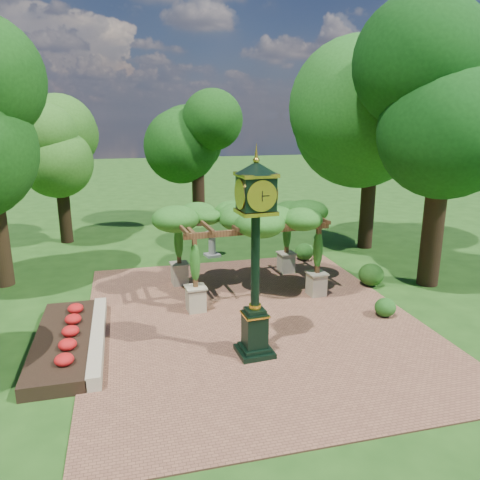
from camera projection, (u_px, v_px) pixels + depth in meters
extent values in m
plane|color=#1E4714|center=(261.00, 334.00, 13.71)|extent=(120.00, 120.00, 0.00)
cube|color=brown|center=(252.00, 319.00, 14.64)|extent=(10.00, 12.00, 0.04)
cube|color=#C6B793|center=(98.00, 337.00, 13.04)|extent=(0.35, 5.00, 0.40)
cube|color=red|center=(64.00, 342.00, 12.83)|extent=(1.50, 5.00, 0.36)
cube|color=black|center=(255.00, 351.00, 12.47)|extent=(0.97, 0.97, 0.14)
cube|color=black|center=(255.00, 330.00, 12.31)|extent=(0.61, 0.61, 1.02)
cube|color=gold|center=(255.00, 314.00, 12.19)|extent=(0.68, 0.68, 0.05)
cylinder|color=black|center=(255.00, 260.00, 11.81)|extent=(0.24, 0.24, 2.62)
cube|color=black|center=(256.00, 193.00, 11.37)|extent=(0.85, 0.85, 0.80)
cylinder|color=white|center=(262.00, 196.00, 10.99)|extent=(0.68, 0.08, 0.68)
cone|color=black|center=(256.00, 168.00, 11.21)|extent=(1.10, 1.10, 0.28)
sphere|color=gold|center=(256.00, 160.00, 11.16)|extent=(0.16, 0.16, 0.16)
cube|color=tan|center=(196.00, 299.00, 15.15)|extent=(0.61, 0.61, 0.78)
cube|color=brown|center=(195.00, 263.00, 14.83)|extent=(0.15, 0.15, 1.61)
cube|color=tan|center=(316.00, 284.00, 16.49)|extent=(0.61, 0.61, 0.78)
cube|color=brown|center=(318.00, 250.00, 16.17)|extent=(0.15, 0.15, 1.61)
cube|color=tan|center=(180.00, 274.00, 17.54)|extent=(0.61, 0.61, 0.78)
cube|color=brown|center=(179.00, 242.00, 17.22)|extent=(0.15, 0.15, 1.61)
cube|color=tan|center=(286.00, 263.00, 18.89)|extent=(0.61, 0.61, 0.78)
cube|color=brown|center=(287.00, 233.00, 18.56)|extent=(0.15, 0.15, 1.61)
cube|color=brown|center=(259.00, 231.00, 15.27)|extent=(5.05, 0.52, 0.19)
cube|color=brown|center=(235.00, 215.00, 17.67)|extent=(5.05, 0.52, 0.19)
ellipsoid|color=#26611B|center=(246.00, 216.00, 16.41)|extent=(5.29, 3.52, 0.87)
cube|color=#97978F|center=(212.00, 255.00, 21.23)|extent=(0.74, 0.74, 0.11)
cylinder|color=#97978F|center=(212.00, 244.00, 21.10)|extent=(0.38, 0.38, 1.03)
cylinder|color=#97978F|center=(212.00, 233.00, 20.96)|extent=(0.70, 0.70, 0.06)
ellipsoid|color=#1E5117|center=(385.00, 307.00, 14.74)|extent=(0.76, 0.76, 0.59)
ellipsoid|color=#1F4A15|center=(371.00, 275.00, 17.41)|extent=(1.01, 1.01, 0.83)
ellipsoid|color=#255D1A|center=(304.00, 252.00, 20.51)|extent=(1.09, 1.09, 0.74)
cylinder|color=black|center=(65.00, 215.00, 23.29)|extent=(0.60, 0.60, 2.76)
ellipsoid|color=#2C5E1A|center=(58.00, 142.00, 22.37)|extent=(3.30, 3.30, 4.36)
cylinder|color=#301D13|center=(199.00, 200.00, 26.93)|extent=(0.71, 0.71, 2.94)
ellipsoid|color=#143F0F|center=(197.00, 133.00, 25.95)|extent=(3.78, 3.78, 4.64)
cylinder|color=black|center=(367.00, 214.00, 22.30)|extent=(0.67, 0.67, 3.27)
ellipsoid|color=#1F5A19|center=(373.00, 123.00, 21.20)|extent=(5.33, 5.33, 5.17)
cylinder|color=#362215|center=(432.00, 237.00, 17.29)|extent=(0.77, 0.77, 3.68)
ellipsoid|color=#0E380E|center=(447.00, 104.00, 16.06)|extent=(4.18, 4.18, 5.80)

